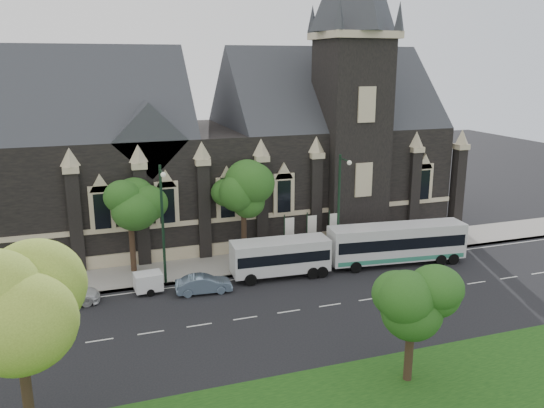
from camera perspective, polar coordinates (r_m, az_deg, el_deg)
name	(u,v)px	position (r m, az deg, el deg)	size (l,w,h in m)	color
ground	(245,318)	(36.26, -2.79, -11.72)	(160.00, 160.00, 0.00)	black
sidewalk	(212,267)	(44.68, -6.24, -6.48)	(80.00, 5.00, 0.15)	gray
museum	(240,147)	(52.58, -3.31, 5.91)	(40.00, 17.70, 29.90)	black
tree_park_near	(23,308)	(24.62, -24.33, -9.81)	(4.42, 4.42, 8.56)	black
tree_park_east	(414,295)	(28.99, 14.47, -9.13)	(3.40, 3.40, 6.28)	black
tree_walk_right	(245,191)	(44.88, -2.79, 1.36)	(4.08, 4.08, 7.80)	black
tree_walk_left	(132,201)	(43.33, -14.30, 0.33)	(3.91, 3.91, 7.64)	black
street_lamp_near	(340,203)	(44.16, 7.04, 0.11)	(0.36, 1.88, 9.00)	black
street_lamp_mid	(163,219)	(40.19, -11.23, -1.52)	(0.36, 1.88, 9.00)	black
banner_flag_left	(288,233)	(45.17, 1.63, -3.06)	(0.90, 0.10, 4.00)	black
banner_flag_center	(310,231)	(45.88, 3.97, -2.81)	(0.90, 0.10, 4.00)	black
banner_flag_right	(332,229)	(46.67, 6.23, -2.56)	(0.90, 0.10, 4.00)	black
tour_coach	(397,243)	(45.85, 12.81, -3.93)	(11.43, 3.62, 3.28)	silver
shuttle_bus	(281,256)	(42.20, 0.89, -5.36)	(7.61, 2.99, 2.89)	silver
box_trailer	(148,282)	(40.54, -12.69, -7.85)	(2.81, 1.65, 1.48)	silver
sedan	(204,284)	(39.93, -7.09, -8.23)	(1.39, 3.98, 1.31)	slate
car_far_white	(61,296)	(40.23, -20.97, -8.85)	(2.02, 4.98, 1.44)	silver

